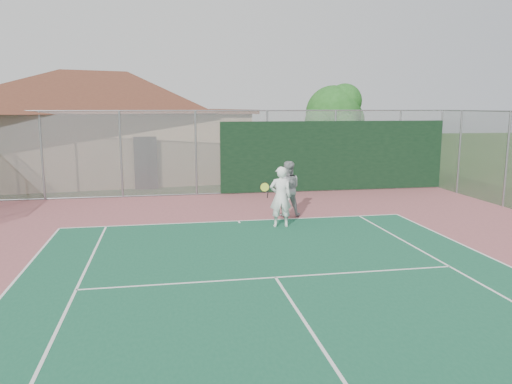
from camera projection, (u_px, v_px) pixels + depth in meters
back_fence at (270, 154)px, 21.11m from camera, size 20.08×0.11×3.53m
side_fence_right at (507, 160)px, 18.17m from camera, size 0.08×9.00×3.50m
clubhouse at (103, 115)px, 25.79m from camera, size 15.85×11.55×6.38m
bleachers at (31, 176)px, 22.66m from camera, size 2.99×1.99×1.04m
tree at (335, 115)px, 26.73m from camera, size 3.49×3.31×4.87m
player_white_front at (280, 197)px, 15.19m from camera, size 1.07×0.57×1.86m
player_grey_back at (287, 189)px, 16.68m from camera, size 1.01×0.85×1.86m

